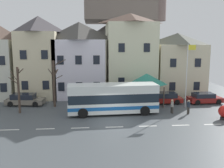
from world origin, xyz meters
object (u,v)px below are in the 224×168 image
Objects in this scene: flagpole at (188,71)px; bare_tree_01 at (54,83)px; townhouse_01 at (40,57)px; townhouse_04 at (177,64)px; pedestrian_01 at (172,106)px; townhouse_03 at (130,55)px; parked_car_00 at (25,100)px; harbour_buoy at (224,112)px; townhouse_02 at (80,60)px; pedestrian_00 at (188,107)px; parked_car_01 at (204,98)px; hilltop_castle at (118,43)px; bare_tree_02 at (18,89)px; bus_shelter at (147,79)px; parked_car_02 at (164,98)px; public_bench at (157,97)px; transit_bus at (113,99)px.

bare_tree_01 is (-15.01, 1.50, -1.31)m from flagpole.
townhouse_01 is 1.25× the size of townhouse_04.
flagpole is 1.31× the size of bare_tree_01.
pedestrian_01 is 0.27× the size of bare_tree_01.
flagpole is at bearing -55.37° from townhouse_03.
parked_car_00 is 0.64× the size of flagpole.
townhouse_01 is 7.78× the size of harbour_buoy.
pedestrian_00 is at bearing -40.50° from townhouse_02.
harbour_buoy reaches higher than parked_car_01.
hilltop_castle is 33.89m from bare_tree_02.
pedestrian_00 is at bearing -51.46° from bus_shelter.
townhouse_01 is at bearing 147.03° from pedestrian_01.
parked_car_02 is 2.92× the size of public_bench.
townhouse_04 is at bearing 49.17° from public_bench.
flagpole is (17.73, -7.73, -1.25)m from townhouse_01.
harbour_buoy is at bearing -10.77° from bare_tree_02.
bare_tree_02 is at bearing 175.33° from pedestrian_01.
pedestrian_01 is 0.31× the size of bare_tree_02.
pedestrian_00 is (3.49, -4.38, -2.26)m from bus_shelter.
bare_tree_02 is (-20.32, 3.87, 1.87)m from harbour_buoy.
hilltop_castle is at bearing 88.34° from townhouse_03.
townhouse_04 is 22.97m from hilltop_castle.
bus_shelter is 0.92× the size of parked_car_01.
hilltop_castle is 27.30m from public_bench.
public_bench is at bearing 161.69° from parked_car_01.
bare_tree_01 reaches higher than public_bench.
pedestrian_01 is at bearing -85.80° from hilltop_castle.
flagpole reaches higher than public_bench.
townhouse_01 is 14.96m from bus_shelter.
townhouse_04 is at bearing 78.44° from pedestrian_00.
transit_bus is 9.85m from bare_tree_02.
transit_bus is 5.73m from bus_shelter.
pedestrian_01 is (-0.35, -4.39, 0.17)m from parked_car_02.
townhouse_02 is at bearing 139.50° from pedestrian_00.
bare_tree_01 is (-10.74, -0.15, -0.23)m from bus_shelter.
bus_shelter is at bearing -79.92° from townhouse_03.
parked_car_00 reaches higher than public_bench.
parked_car_00 is 4.41m from bare_tree_01.
hilltop_castle reaches higher than bare_tree_02.
flagpole is at bearing -1.54° from parked_car_00.
flagpole reaches higher than parked_car_02.
townhouse_02 is at bearing 64.61° from bare_tree_01.
pedestrian_00 is 14.98m from bare_tree_01.
bus_shelter is (0.44, -28.13, -4.00)m from hilltop_castle.
townhouse_02 is 6.61m from bare_tree_01.
parked_car_02 is (6.57, 3.96, -0.92)m from transit_bus.
townhouse_02 is 14.32m from pedestrian_01.
transit_bus is at bearing 32.13° from parked_car_02.
public_bench is (-0.43, 1.23, -0.17)m from parked_car_02.
parked_car_01 is (11.56, 3.63, -0.95)m from transit_bus.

